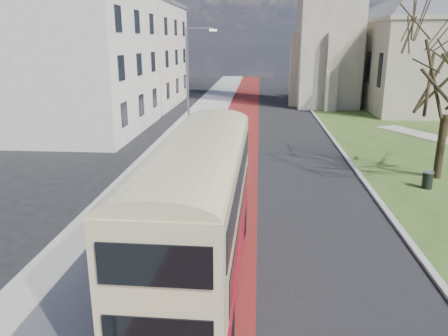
# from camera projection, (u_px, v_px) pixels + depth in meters

# --- Properties ---
(ground) EXTENTS (160.00, 160.00, 0.00)m
(ground) POSITION_uv_depth(u_px,v_px,m) (241.00, 272.00, 14.09)
(ground) COLOR black
(ground) RESTS_ON ground
(road_carriageway) EXTENTS (9.00, 120.00, 0.01)m
(road_carriageway) POSITION_uv_depth(u_px,v_px,m) (271.00, 139.00, 33.12)
(road_carriageway) COLOR black
(road_carriageway) RESTS_ON ground
(bus_lane) EXTENTS (3.40, 120.00, 0.01)m
(bus_lane) POSITION_uv_depth(u_px,v_px,m) (236.00, 139.00, 33.32)
(bus_lane) COLOR #591414
(bus_lane) RESTS_ON ground
(pavement_west) EXTENTS (4.00, 120.00, 0.12)m
(pavement_west) POSITION_uv_depth(u_px,v_px,m) (187.00, 137.00, 33.59)
(pavement_west) COLOR gray
(pavement_west) RESTS_ON ground
(kerb_west) EXTENTS (0.25, 120.00, 0.13)m
(kerb_west) POSITION_uv_depth(u_px,v_px,m) (213.00, 137.00, 33.44)
(kerb_west) COLOR #999993
(kerb_west) RESTS_ON ground
(kerb_east) EXTENTS (0.25, 80.00, 0.13)m
(kerb_east) POSITION_uv_depth(u_px,v_px,m) (329.00, 134.00, 34.67)
(kerb_east) COLOR #999993
(kerb_east) RESTS_ON ground
(pedestrian_railing) EXTENTS (0.07, 24.00, 1.12)m
(pedestrian_railing) POSITION_uv_depth(u_px,v_px,m) (174.00, 208.00, 17.99)
(pedestrian_railing) COLOR #0B321C
(pedestrian_railing) RESTS_ON ground
(street_block_near) EXTENTS (10.30, 14.30, 13.00)m
(street_block_near) POSITION_uv_depth(u_px,v_px,m) (76.00, 50.00, 34.38)
(street_block_near) COLOR beige
(street_block_near) RESTS_ON ground
(street_block_far) EXTENTS (10.30, 16.30, 11.50)m
(street_block_far) POSITION_uv_depth(u_px,v_px,m) (133.00, 54.00, 49.90)
(street_block_far) COLOR beige
(street_block_far) RESTS_ON ground
(streetlamp) EXTENTS (2.13, 0.18, 8.00)m
(streetlamp) POSITION_uv_depth(u_px,v_px,m) (190.00, 79.00, 30.36)
(streetlamp) COLOR gray
(streetlamp) RESTS_ON pavement_west
(bus) EXTENTS (2.60, 10.57, 4.40)m
(bus) POSITION_uv_depth(u_px,v_px,m) (199.00, 205.00, 12.87)
(bus) COLOR maroon
(bus) RESTS_ON ground
(litter_bin) EXTENTS (0.59, 0.59, 0.87)m
(litter_bin) POSITION_uv_depth(u_px,v_px,m) (428.00, 180.00, 21.84)
(litter_bin) COLOR black
(litter_bin) RESTS_ON grass_green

